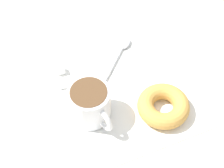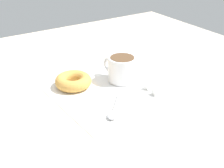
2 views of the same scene
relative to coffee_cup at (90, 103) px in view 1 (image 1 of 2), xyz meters
The scene contains 7 objects.
ground_plane 6.74cm from the coffee_cup, 37.80° to the right, with size 120.00×120.00×2.00cm, color beige.
napkin 7.95cm from the coffee_cup, 55.55° to the right, with size 30.11×30.11×0.30cm, color white.
coffee_cup is the anchor object (origin of this frame).
donut 14.01cm from the coffee_cup, 106.68° to the right, with size 10.03×10.03×3.18cm, color gold.
spoon 17.86cm from the coffee_cup, 40.44° to the right, with size 10.71×9.82×0.90cm.
sugar_cube 9.35cm from the coffee_cup, 20.56° to the left, with size 1.64×1.64×1.64cm, color white.
sugar_cube_extra 12.60cm from the coffee_cup, 13.19° to the left, with size 1.65×1.65×1.65cm, color white.
Camera 1 is at (-41.00, 12.01, 61.29)cm, focal length 60.00 mm.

